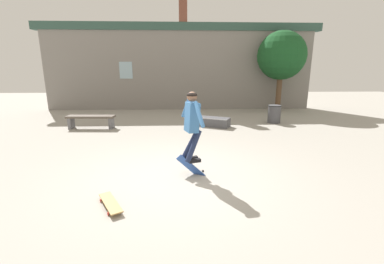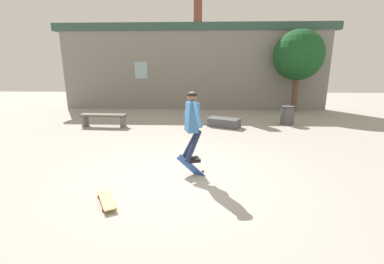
{
  "view_description": "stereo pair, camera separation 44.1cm",
  "coord_description": "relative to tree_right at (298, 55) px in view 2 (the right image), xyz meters",
  "views": [
    {
      "loc": [
        0.06,
        -5.2,
        2.29
      ],
      "look_at": [
        0.29,
        0.06,
        0.98
      ],
      "focal_mm": 24.0,
      "sensor_mm": 36.0,
      "label": 1
    },
    {
      "loc": [
        0.5,
        -5.2,
        2.29
      ],
      "look_at": [
        0.29,
        0.06,
        0.98
      ],
      "focal_mm": 24.0,
      "sensor_mm": 36.0,
      "label": 2
    }
  ],
  "objects": [
    {
      "name": "ground_plane",
      "position": [
        -5.36,
        -8.6,
        -2.92
      ],
      "size": [
        40.0,
        40.0,
        0.0
      ],
      "primitive_type": "plane",
      "color": "#A39E93"
    },
    {
      "name": "building_backdrop",
      "position": [
        -5.36,
        0.97,
        -0.5
      ],
      "size": [
        15.51,
        0.52,
        5.78
      ],
      "color": "gray",
      "rests_on": "ground_plane"
    },
    {
      "name": "tree_right",
      "position": [
        0.0,
        0.0,
        0.0
      ],
      "size": [
        2.52,
        2.52,
        4.19
      ],
      "color": "brown",
      "rests_on": "ground_plane"
    },
    {
      "name": "park_bench",
      "position": [
        -8.81,
        -3.87,
        -2.54
      ],
      "size": [
        1.83,
        0.53,
        0.51
      ],
      "rotation": [
        0.0,
        0.0,
        -0.05
      ],
      "color": "brown",
      "rests_on": "ground_plane"
    },
    {
      "name": "skate_ledge",
      "position": [
        -3.99,
        -3.73,
        -2.73
      ],
      "size": [
        1.36,
        1.05,
        0.36
      ],
      "rotation": [
        0.0,
        0.0,
        -0.47
      ],
      "color": "#4C4C51",
      "rests_on": "ground_plane"
    },
    {
      "name": "trash_bin",
      "position": [
        -1.32,
        -3.14,
        -2.51
      ],
      "size": [
        0.57,
        0.57,
        0.76
      ],
      "color": "#47474C",
      "rests_on": "ground_plane"
    },
    {
      "name": "skater",
      "position": [
        -5.07,
        -8.54,
        -1.69
      ],
      "size": [
        0.48,
        1.22,
        1.51
      ],
      "rotation": [
        0.0,
        0.0,
        0.31
      ],
      "color": "teal"
    },
    {
      "name": "skateboard_flipping",
      "position": [
        -5.08,
        -8.52,
        -2.75
      ],
      "size": [
        0.68,
        0.22,
        0.64
      ],
      "rotation": [
        0.0,
        0.0,
        -0.09
      ],
      "color": "#2D519E"
    },
    {
      "name": "skateboard_resting",
      "position": [
        -6.51,
        -9.82,
        -2.85
      ],
      "size": [
        0.57,
        0.8,
        0.08
      ],
      "rotation": [
        0.0,
        0.0,
        2.09
      ],
      "color": "#AD894C",
      "rests_on": "ground_plane"
    }
  ]
}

